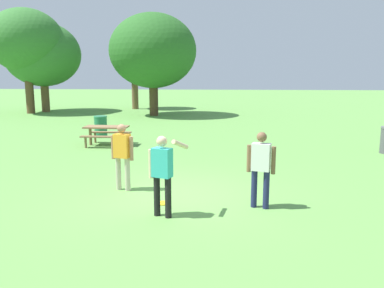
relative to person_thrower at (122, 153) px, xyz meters
The scene contains 11 objects.
ground_plane 1.65m from the person_thrower, 12.54° to the right, with size 120.00×120.00×0.00m, color #609947.
person_thrower is the anchor object (origin of this frame).
person_catcher 3.40m from the person_thrower, 17.59° to the right, with size 0.59×0.32×1.64m.
person_bystander 2.11m from the person_thrower, 53.54° to the right, with size 0.78×0.61×1.64m.
frisbee 1.74m from the person_thrower, 39.79° to the right, with size 0.27×0.27×0.03m, color yellow.
picnic_table_near 6.32m from the person_thrower, 110.36° to the left, with size 1.71×1.43×0.77m.
trash_can_further_along 8.46m from the person_thrower, 111.20° to the left, with size 0.59×0.59×0.96m.
tree_tall_left 21.57m from the person_thrower, 122.45° to the left, with size 5.19×5.19×7.28m.
tree_broad_center 22.10m from the person_thrower, 119.53° to the left, with size 5.46×5.46×6.52m.
tree_far_right 22.75m from the person_thrower, 102.02° to the left, with size 3.66×3.66×6.34m.
tree_slender_mid 17.55m from the person_thrower, 97.63° to the left, with size 5.76×5.76×6.74m.
Camera 1 is at (1.13, -8.83, 2.84)m, focal length 36.59 mm.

